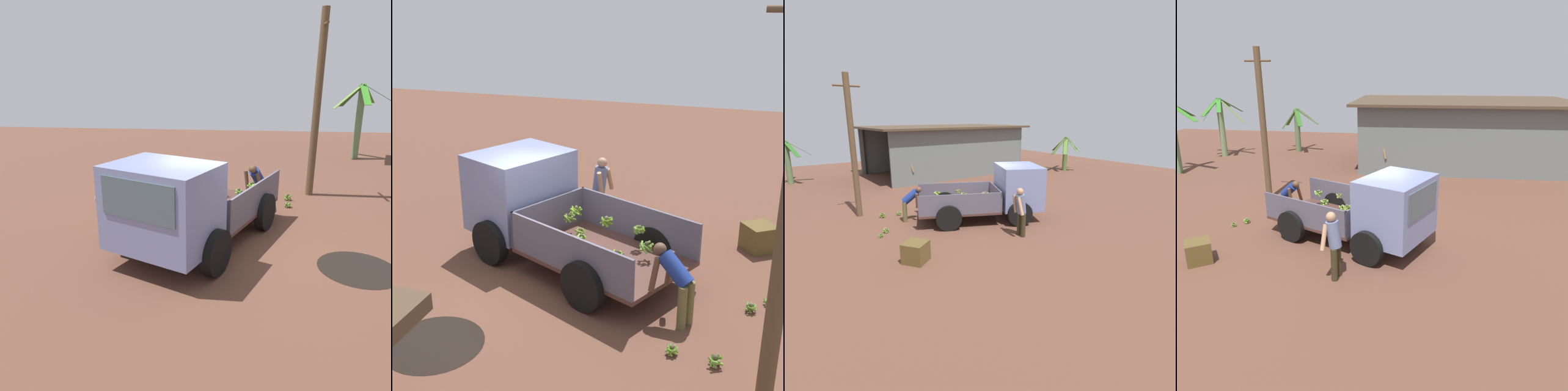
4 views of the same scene
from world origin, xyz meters
The scene contains 10 objects.
ground centered at (0.00, 0.00, 0.00)m, with size 36.00×36.00×0.00m, color brown.
mud_patch_0 centered at (0.77, 2.60, 0.00)m, with size 1.51×1.51×0.01m, color black.
cargo_truck centered at (0.65, -0.93, 1.07)m, with size 4.89×3.58×2.03m.
person_foreground_visitor centered at (-0.18, -2.66, 0.90)m, with size 0.44×0.68×1.62m.
person_worker_loading centered at (-2.55, 0.77, 0.76)m, with size 0.76×0.65×1.29m.
banana_bunch_on_ground_0 centered at (-3.34, 1.74, 0.11)m, with size 0.23×0.23×0.20m.
banana_bunch_on_ground_1 centered at (-2.70, 1.67, 0.09)m, with size 0.20×0.20×0.17m.
banana_bunch_on_ground_2 centered at (-4.00, -0.23, 0.08)m, with size 0.18×0.18×0.15m.
banana_bunch_on_ground_3 centered at (-3.73, 0.09, 0.10)m, with size 0.20×0.20×0.18m.
wooden_crate_0 centered at (-3.72, -2.46, 0.28)m, with size 0.59×0.59×0.56m, color brown.
Camera 2 is at (-3.74, 8.45, 4.96)m, focal length 50.00 mm.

